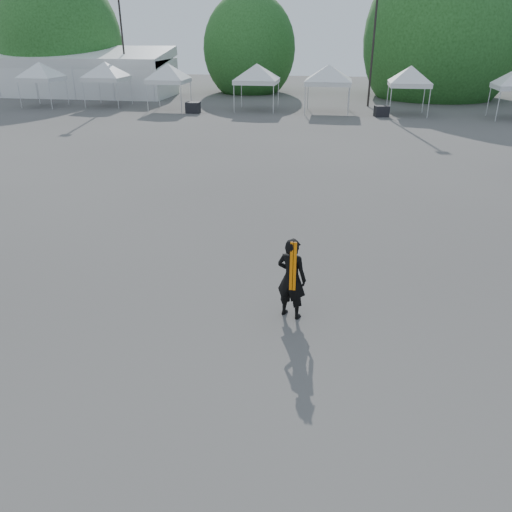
# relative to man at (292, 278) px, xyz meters

# --- Properties ---
(ground) EXTENTS (120.00, 120.00, 0.00)m
(ground) POSITION_rel_man_xyz_m (-0.10, 0.93, -0.89)
(ground) COLOR #474442
(ground) RESTS_ON ground
(marquee) EXTENTS (15.00, 6.25, 4.23)m
(marquee) POSITION_rel_man_xyz_m (-22.10, 35.93, 1.08)
(marquee) COLOR silver
(marquee) RESTS_ON ground
(light_pole_west) EXTENTS (0.60, 0.25, 10.30)m
(light_pole_west) POSITION_rel_man_xyz_m (-18.10, 34.93, 4.88)
(light_pole_west) COLOR black
(light_pole_west) RESTS_ON ground
(light_pole_east) EXTENTS (0.60, 0.25, 9.80)m
(light_pole_east) POSITION_rel_man_xyz_m (2.90, 32.93, 4.62)
(light_pole_east) COLOR black
(light_pole_east) RESTS_ON ground
(tree_far_w) EXTENTS (4.80, 4.80, 7.30)m
(tree_far_w) POSITION_rel_man_xyz_m (-26.10, 38.93, 3.64)
(tree_far_w) COLOR #382314
(tree_far_w) RESTS_ON ground
(tree_mid_w) EXTENTS (4.16, 4.16, 6.33)m
(tree_mid_w) POSITION_rel_man_xyz_m (-8.10, 40.93, 3.04)
(tree_mid_w) COLOR #382314
(tree_mid_w) RESTS_ON ground
(tree_mid_e) EXTENTS (5.12, 5.12, 7.79)m
(tree_mid_e) POSITION_rel_man_xyz_m (8.90, 39.93, 3.95)
(tree_mid_e) COLOR #382314
(tree_mid_e) RESTS_ON ground
(tent_a) EXTENTS (3.91, 3.91, 3.88)m
(tent_a) POSITION_rel_man_xyz_m (-22.44, 28.66, 2.16)
(tent_a) COLOR silver
(tent_a) RESTS_ON ground
(tent_b) EXTENTS (4.17, 4.17, 3.88)m
(tent_b) POSITION_rel_man_xyz_m (-17.54, 29.74, 2.16)
(tent_b) COLOR silver
(tent_b) RESTS_ON ground
(tent_c) EXTENTS (3.96, 3.96, 3.88)m
(tent_c) POSITION_rel_man_xyz_m (-12.11, 28.67, 2.16)
(tent_c) COLOR silver
(tent_c) RESTS_ON ground
(tent_d) EXTENTS (4.39, 4.39, 3.88)m
(tent_d) POSITION_rel_man_xyz_m (-5.52, 29.37, 2.16)
(tent_d) COLOR silver
(tent_d) RESTS_ON ground
(tent_e) EXTENTS (4.64, 4.64, 3.88)m
(tent_e) POSITION_rel_man_xyz_m (-0.24, 29.36, 2.16)
(tent_e) COLOR silver
(tent_e) RESTS_ON ground
(tent_f) EXTENTS (3.93, 3.93, 3.88)m
(tent_f) POSITION_rel_man_xyz_m (5.43, 28.93, 2.16)
(tent_f) COLOR silver
(tent_f) RESTS_ON ground
(man) EXTENTS (0.76, 0.63, 1.78)m
(man) POSITION_rel_man_xyz_m (0.00, 0.00, 0.00)
(man) COLOR black
(man) RESTS_ON ground
(crate_west) EXTENTS (1.00, 0.78, 0.77)m
(crate_west) POSITION_rel_man_xyz_m (-9.90, 27.26, -0.51)
(crate_west) COLOR black
(crate_west) RESTS_ON ground
(crate_mid) EXTENTS (1.09, 0.93, 0.73)m
(crate_mid) POSITION_rel_man_xyz_m (3.62, 27.81, -0.53)
(crate_mid) COLOR black
(crate_mid) RESTS_ON ground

